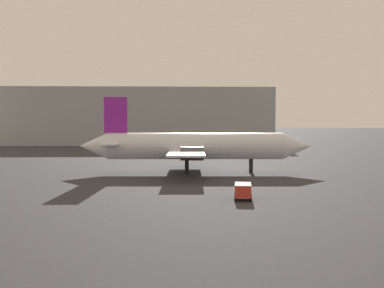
# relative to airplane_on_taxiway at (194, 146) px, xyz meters

# --- Properties ---
(airplane_on_taxiway) EXTENTS (28.22, 20.24, 9.17)m
(airplane_on_taxiway) POSITION_rel_airplane_on_taxiway_xyz_m (0.00, 0.00, 0.00)
(airplane_on_taxiway) COLOR silver
(airplane_on_taxiway) RESTS_ON ground_plane
(baggage_cart) EXTENTS (1.69, 2.56, 1.30)m
(baggage_cart) POSITION_rel_airplane_on_taxiway_xyz_m (2.99, -19.49, -2.48)
(baggage_cart) COLOR red
(baggage_cart) RESTS_ON ground_plane
(terminal_building) EXTENTS (65.69, 19.29, 14.08)m
(terminal_building) POSITION_rel_airplane_on_taxiway_xyz_m (-10.05, 66.94, 3.80)
(terminal_building) COLOR #999EA3
(terminal_building) RESTS_ON ground_plane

